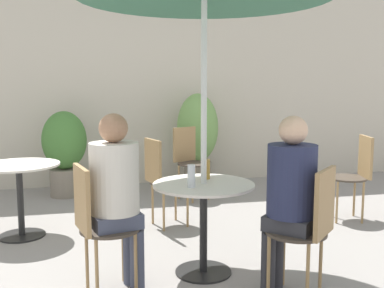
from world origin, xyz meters
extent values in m
plane|color=gray|center=(0.00, 0.00, 0.00)|extent=(20.00, 20.00, 0.00)
cube|color=beige|center=(0.00, 3.47, 1.50)|extent=(10.00, 0.06, 3.00)
cylinder|color=black|center=(0.17, 0.11, 0.01)|extent=(0.44, 0.44, 0.01)
cylinder|color=black|center=(0.17, 0.11, 0.35)|extent=(0.06, 0.06, 0.67)
cylinder|color=silver|center=(0.17, 0.11, 0.70)|extent=(0.77, 0.77, 0.02)
cylinder|color=black|center=(-1.33, 1.32, 0.01)|extent=(0.44, 0.44, 0.01)
cylinder|color=black|center=(-1.33, 1.32, 0.35)|extent=(0.06, 0.06, 0.67)
cylinder|color=silver|center=(-1.33, 1.32, 0.70)|extent=(0.76, 0.76, 0.02)
cylinder|color=#42382D|center=(-0.54, -0.07, 0.46)|extent=(0.42, 0.42, 0.02)
cylinder|color=#9E7A4C|center=(-0.70, 0.03, 0.23)|extent=(0.02, 0.02, 0.45)
cylinder|color=#9E7A4C|center=(-0.64, -0.23, 0.23)|extent=(0.02, 0.02, 0.45)
cylinder|color=#9E7A4C|center=(-0.44, 0.09, 0.23)|extent=(0.02, 0.02, 0.45)
cylinder|color=#9E7A4C|center=(-0.37, -0.17, 0.23)|extent=(0.02, 0.02, 0.45)
cube|color=#9E7A4C|center=(-0.72, -0.12, 0.69)|extent=(0.12, 0.35, 0.44)
cylinder|color=#42382D|center=(0.69, -0.42, 0.46)|extent=(0.42, 0.42, 0.02)
cylinder|color=#9E7A4C|center=(0.68, -0.61, 0.23)|extent=(0.02, 0.02, 0.45)
cylinder|color=#9E7A4C|center=(0.88, -0.42, 0.23)|extent=(0.02, 0.02, 0.45)
cylinder|color=#9E7A4C|center=(0.49, -0.42, 0.23)|extent=(0.02, 0.02, 0.45)
cylinder|color=#9E7A4C|center=(0.69, -0.23, 0.23)|extent=(0.02, 0.02, 0.45)
cube|color=#9E7A4C|center=(0.82, -0.55, 0.69)|extent=(0.27, 0.27, 0.44)
cylinder|color=#42382D|center=(0.13, 1.33, 0.46)|extent=(0.42, 0.42, 0.02)
cylinder|color=#9E7A4C|center=(-0.04, 1.43, 0.23)|extent=(0.02, 0.02, 0.45)
cylinder|color=#9E7A4C|center=(0.03, 1.17, 0.23)|extent=(0.02, 0.02, 0.45)
cylinder|color=#9E7A4C|center=(0.22, 1.50, 0.23)|extent=(0.02, 0.02, 0.45)
cylinder|color=#9E7A4C|center=(0.29, 1.24, 0.23)|extent=(0.02, 0.02, 0.45)
cube|color=#9E7A4C|center=(-0.05, 1.28, 0.69)|extent=(0.13, 0.35, 0.44)
cylinder|color=#42382D|center=(0.61, 2.33, 0.46)|extent=(0.42, 0.42, 0.02)
cylinder|color=#9E7A4C|center=(0.67, 2.51, 0.23)|extent=(0.02, 0.02, 0.45)
cylinder|color=#9E7A4C|center=(0.43, 2.39, 0.23)|extent=(0.02, 0.02, 0.45)
cylinder|color=#9E7A4C|center=(0.79, 2.27, 0.23)|extent=(0.02, 0.02, 0.45)
cylinder|color=#9E7A4C|center=(0.55, 2.15, 0.23)|extent=(0.02, 0.02, 0.45)
cube|color=#9E7A4C|center=(0.52, 2.50, 0.69)|extent=(0.33, 0.19, 0.44)
cylinder|color=#42382D|center=(2.01, 1.12, 0.46)|extent=(0.42, 0.42, 0.02)
cylinder|color=#9E7A4C|center=(2.11, 0.95, 0.23)|extent=(0.02, 0.02, 0.45)
cylinder|color=#9E7A4C|center=(2.18, 1.21, 0.23)|extent=(0.02, 0.02, 0.45)
cylinder|color=#9E7A4C|center=(1.85, 1.02, 0.23)|extent=(0.02, 0.02, 0.45)
cylinder|color=#9E7A4C|center=(1.92, 1.28, 0.23)|extent=(0.02, 0.02, 0.45)
cube|color=#9E7A4C|center=(2.20, 1.07, 0.69)|extent=(0.11, 0.35, 0.44)
cylinder|color=#42475B|center=(-0.36, -0.10, 0.22)|extent=(0.10, 0.10, 0.45)
cylinder|color=#42475B|center=(-0.40, 0.04, 0.22)|extent=(0.10, 0.10, 0.45)
cube|color=#42475B|center=(-0.50, -0.06, 0.52)|extent=(0.38, 0.36, 0.10)
cylinder|color=beige|center=(-0.50, -0.06, 0.82)|extent=(0.34, 0.34, 0.49)
sphere|color=#9E7051|center=(-0.50, -0.06, 1.16)|extent=(0.20, 0.20, 0.20)
cylinder|color=#2D2D33|center=(0.62, -0.25, 0.22)|extent=(0.10, 0.10, 0.45)
cylinder|color=#2D2D33|center=(0.52, -0.35, 0.22)|extent=(0.10, 0.10, 0.45)
cube|color=#2D2D33|center=(0.66, -0.39, 0.52)|extent=(0.42, 0.42, 0.10)
cylinder|color=#232847|center=(0.66, -0.39, 0.81)|extent=(0.33, 0.33, 0.49)
sphere|color=#DBAD89|center=(0.66, -0.39, 1.15)|extent=(0.19, 0.19, 0.19)
cylinder|color=silver|center=(0.05, 0.00, 0.79)|extent=(0.06, 0.06, 0.17)
cylinder|color=#B28433|center=(0.23, 0.26, 0.79)|extent=(0.06, 0.06, 0.16)
cylinder|color=slate|center=(-0.99, 2.88, 0.18)|extent=(0.40, 0.40, 0.36)
ellipsoid|color=#427533|center=(-0.99, 2.88, 0.74)|extent=(0.57, 0.57, 0.75)
cylinder|color=slate|center=(0.83, 3.04, 0.18)|extent=(0.39, 0.39, 0.37)
ellipsoid|color=#709E51|center=(0.83, 3.04, 0.85)|extent=(0.58, 0.58, 0.96)
cylinder|color=silver|center=(0.17, 0.11, 1.17)|extent=(0.04, 0.04, 2.33)
camera|label=1|loc=(-0.65, -3.12, 1.45)|focal=42.00mm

